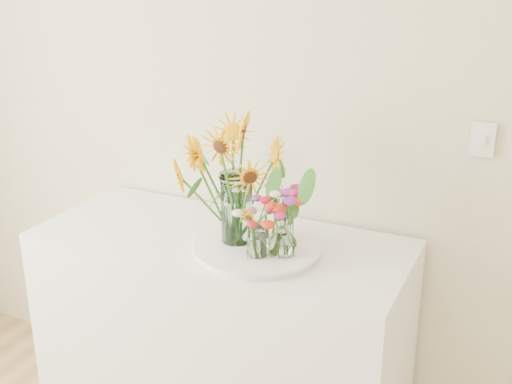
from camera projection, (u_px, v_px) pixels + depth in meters
counter at (223, 341)px, 2.54m from camera, size 1.40×0.60×0.90m
tray at (257, 250)px, 2.25m from camera, size 0.42×0.42×0.02m
mason_jar at (237, 208)px, 2.24m from camera, size 0.13×0.13×0.26m
sunflower_bouquet at (236, 180)px, 2.21m from camera, size 0.80×0.80×0.46m
small_vase_a at (258, 241)px, 2.15m from camera, size 0.08×0.08×0.12m
wildflower_posy_a at (258, 229)px, 2.14m from camera, size 0.21×0.21×0.21m
small_vase_b at (282, 236)px, 2.15m from camera, size 0.10×0.10×0.14m
wildflower_posy_b at (283, 224)px, 2.14m from camera, size 0.20×0.20×0.23m
small_vase_c at (284, 226)px, 2.26m from camera, size 0.08×0.08×0.12m
wildflower_posy_c at (284, 214)px, 2.25m from camera, size 0.21×0.21×0.21m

